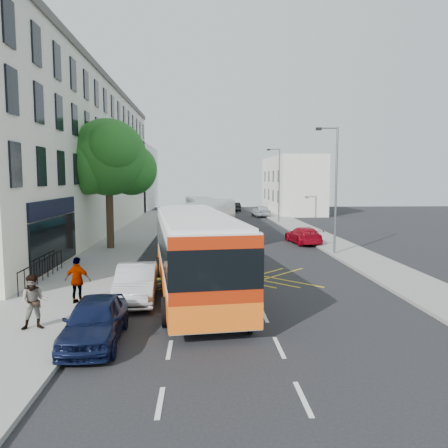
{
  "coord_description": "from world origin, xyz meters",
  "views": [
    {
      "loc": [
        -2.29,
        -15.24,
        4.94
      ],
      "look_at": [
        -0.87,
        10.82,
        2.2
      ],
      "focal_mm": 35.0,
      "sensor_mm": 36.0,
      "label": 1
    }
  ],
  "objects": [
    {
      "name": "red_hatchback",
      "position": [
        5.5,
        17.17,
        0.64
      ],
      "size": [
        2.31,
        4.6,
        1.28
      ],
      "primitive_type": "imported",
      "rotation": [
        0.0,
        0.0,
        3.26
      ],
      "color": "#A20619",
      "rests_on": "ground"
    },
    {
      "name": "parked_car_blue",
      "position": [
        -5.47,
        -2.33,
        0.69
      ],
      "size": [
        1.76,
        4.11,
        1.38
      ],
      "primitive_type": "imported",
      "rotation": [
        0.0,
        0.0,
        0.03
      ],
      "color": "black",
      "rests_on": "ground"
    },
    {
      "name": "bus_mid",
      "position": [
        -1.79,
        16.5,
        1.68
      ],
      "size": [
        4.94,
        11.67,
        3.2
      ],
      "rotation": [
        0.0,
        0.0,
        -0.21
      ],
      "color": "silver",
      "rests_on": "ground"
    },
    {
      "name": "street_tree",
      "position": [
        -8.51,
        14.97,
        6.29
      ],
      "size": [
        6.3,
        5.7,
        8.8
      ],
      "color": "#382619",
      "rests_on": "pavement_left"
    },
    {
      "name": "pedestrian_far",
      "position": [
        -7.0,
        1.43,
        1.05
      ],
      "size": [
        1.12,
        0.65,
        1.79
      ],
      "primitive_type": "imported",
      "rotation": [
        0.0,
        0.0,
        2.93
      ],
      "color": "gray",
      "rests_on": "pavement_left"
    },
    {
      "name": "bus_near",
      "position": [
        -2.56,
        3.26,
        1.82
      ],
      "size": [
        4.3,
        12.55,
        3.46
      ],
      "rotation": [
        0.0,
        0.0,
        0.12
      ],
      "color": "silver",
      "rests_on": "ground"
    },
    {
      "name": "building_right",
      "position": [
        11.0,
        48.0,
        4.0
      ],
      "size": [
        6.0,
        18.0,
        8.0
      ],
      "primitive_type": "cube",
      "color": "silver",
      "rests_on": "ground"
    },
    {
      "name": "motorbike",
      "position": [
        -0.68,
        -1.04,
        0.92
      ],
      "size": [
        0.67,
        2.21,
        1.96
      ],
      "rotation": [
        0.0,
        0.0,
        -0.05
      ],
      "color": "black",
      "rests_on": "ground"
    },
    {
      "name": "distant_car_grey",
      "position": [
        -0.24,
        44.16,
        0.7
      ],
      "size": [
        2.89,
        5.27,
        1.4
      ],
      "primitive_type": "imported",
      "rotation": [
        0.0,
        0.0,
        0.12
      ],
      "color": "#424549",
      "rests_on": "ground"
    },
    {
      "name": "ground",
      "position": [
        0.0,
        0.0,
        0.0
      ],
      "size": [
        120.0,
        120.0,
        0.0
      ],
      "primitive_type": "plane",
      "color": "black",
      "rests_on": "ground"
    },
    {
      "name": "bus_far",
      "position": [
        -2.16,
        27.91,
        1.56
      ],
      "size": [
        3.54,
        10.77,
        2.97
      ],
      "rotation": [
        0.0,
        0.0,
        0.1
      ],
      "color": "silver",
      "rests_on": "ground"
    },
    {
      "name": "pavement_right",
      "position": [
        7.5,
        15.0,
        0.07
      ],
      "size": [
        3.0,
        70.0,
        0.15
      ],
      "primitive_type": "cube",
      "color": "gray",
      "rests_on": "ground"
    },
    {
      "name": "lamp_near",
      "position": [
        6.2,
        12.0,
        4.62
      ],
      "size": [
        1.45,
        0.15,
        8.0
      ],
      "color": "slate",
      "rests_on": "pavement_right"
    },
    {
      "name": "pedestrian_near",
      "position": [
        -7.57,
        -1.44,
        1.04
      ],
      "size": [
        0.99,
        0.85,
        1.77
      ],
      "primitive_type": "imported",
      "rotation": [
        0.0,
        0.0,
        0.23
      ],
      "color": "gray",
      "rests_on": "pavement_left"
    },
    {
      "name": "railings",
      "position": [
        -9.7,
        5.3,
        0.72
      ],
      "size": [
        0.08,
        5.6,
        1.14
      ],
      "primitive_type": null,
      "color": "black",
      "rests_on": "pavement_left"
    },
    {
      "name": "pavement_left",
      "position": [
        -8.5,
        15.0,
        0.07
      ],
      "size": [
        5.0,
        70.0,
        0.15
      ],
      "primitive_type": "cube",
      "color": "gray",
      "rests_on": "ground"
    },
    {
      "name": "terrace_main",
      "position": [
        -14.0,
        24.49,
        6.76
      ],
      "size": [
        8.3,
        45.0,
        13.5
      ],
      "color": "beige",
      "rests_on": "ground"
    },
    {
      "name": "parked_car_silver",
      "position": [
        -4.9,
        2.25,
        0.73
      ],
      "size": [
        1.8,
        4.49,
        1.45
      ],
      "primitive_type": "imported",
      "rotation": [
        0.0,
        0.0,
        0.06
      ],
      "color": "#AEB0B6",
      "rests_on": "ground"
    },
    {
      "name": "distant_car_silver",
      "position": [
        5.5,
        40.52,
        0.76
      ],
      "size": [
        2.21,
        4.6,
        1.51
      ],
      "primitive_type": "imported",
      "rotation": [
        0.0,
        0.0,
        3.24
      ],
      "color": "#B7BBBF",
      "rests_on": "ground"
    },
    {
      "name": "distant_car_dark",
      "position": [
        2.85,
        49.73,
        0.67
      ],
      "size": [
        1.61,
        4.13,
        1.34
      ],
      "primitive_type": "imported",
      "rotation": [
        0.0,
        0.0,
        3.19
      ],
      "color": "black",
      "rests_on": "ground"
    },
    {
      "name": "lamp_far",
      "position": [
        6.2,
        32.0,
        4.62
      ],
      "size": [
        1.45,
        0.15,
        8.0
      ],
      "color": "slate",
      "rests_on": "pavement_right"
    },
    {
      "name": "terrace_far",
      "position": [
        -14.0,
        55.0,
        5.0
      ],
      "size": [
        8.0,
        20.0,
        10.0
      ],
      "primitive_type": "cube",
      "color": "silver",
      "rests_on": "ground"
    }
  ]
}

